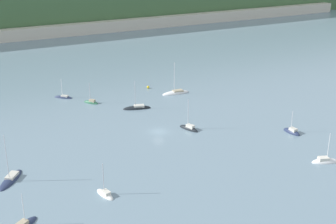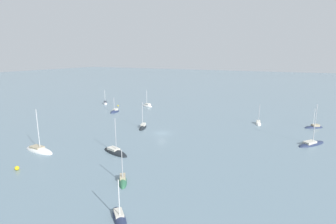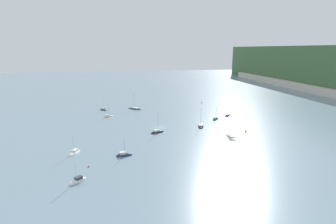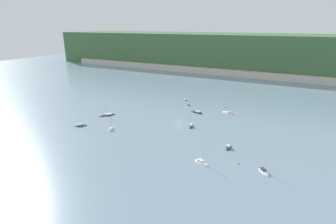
{
  "view_description": "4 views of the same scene",
  "coord_description": "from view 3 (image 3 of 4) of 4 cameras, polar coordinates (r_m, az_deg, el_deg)",
  "views": [
    {
      "loc": [
        -48.3,
        -95.59,
        45.1
      ],
      "look_at": [
        6.84,
        7.72,
        1.49
      ],
      "focal_mm": 50.0,
      "sensor_mm": 36.0,
      "label": 1
    },
    {
      "loc": [
        -33.14,
        61.84,
        21.57
      ],
      "look_at": [
        5.64,
        -15.17,
        2.55
      ],
      "focal_mm": 28.0,
      "sensor_mm": 36.0,
      "label": 2
    },
    {
      "loc": [
        107.64,
        -16.8,
        33.02
      ],
      "look_at": [
        -13.29,
        6.13,
        3.33
      ],
      "focal_mm": 28.0,
      "sensor_mm": 36.0,
      "label": 3
    },
    {
      "loc": [
        50.51,
        -107.05,
        44.96
      ],
      "look_at": [
        -7.42,
        3.17,
        3.15
      ],
      "focal_mm": 28.0,
      "sensor_mm": 36.0,
      "label": 4
    }
  ],
  "objects": [
    {
      "name": "sailboat_5",
      "position": [
        136.39,
        12.82,
        -0.76
      ],
      "size": [
        5.36,
        5.08,
        6.54
      ],
      "rotation": [
        0.0,
        0.0,
        2.4
      ],
      "color": "#232D4C",
      "rests_on": "ground_plane"
    },
    {
      "name": "sailboat_3",
      "position": [
        149.83,
        -13.86,
        0.47
      ],
      "size": [
        5.94,
        5.12,
        6.55
      ],
      "rotation": [
        0.0,
        0.0,
        0.65
      ],
      "color": "#232D4C",
      "rests_on": "ground_plane"
    },
    {
      "name": "sailboat_6",
      "position": [
        128.01,
        10.3,
        -1.56
      ],
      "size": [
        3.97,
        4.71,
        6.84
      ],
      "rotation": [
        0.0,
        0.0,
        2.2
      ],
      "color": "#2D6647",
      "rests_on": "ground_plane"
    },
    {
      "name": "sailboat_8",
      "position": [
        148.71,
        -7.19,
        0.66
      ],
      "size": [
        7.13,
        8.67,
        10.58
      ],
      "rotation": [
        0.0,
        0.0,
        4.09
      ],
      "color": "#232D4C",
      "rests_on": "ground_plane"
    },
    {
      "name": "sailboat_9",
      "position": [
        72.89,
        -19.1,
        -14.08
      ],
      "size": [
        4.7,
        4.9,
        6.86
      ],
      "rotation": [
        0.0,
        0.0,
        5.46
      ],
      "color": "silver",
      "rests_on": "ground_plane"
    },
    {
      "name": "mooring_buoy_2",
      "position": [
        166.17,
        7.33,
        2.12
      ],
      "size": [
        0.76,
        0.76,
        0.76
      ],
      "color": "yellow",
      "rests_on": "ground_plane"
    },
    {
      "name": "sailboat_2",
      "position": [
        85.41,
        -9.56,
        -9.31
      ],
      "size": [
        2.19,
        5.3,
        6.5
      ],
      "rotation": [
        0.0,
        0.0,
        1.64
      ],
      "color": "#232D4C",
      "rests_on": "ground_plane"
    },
    {
      "name": "mooring_buoy_0",
      "position": [
        111.7,
        16.58,
        -3.99
      ],
      "size": [
        0.84,
        0.84,
        0.84
      ],
      "color": "yellow",
      "rests_on": "ground_plane"
    },
    {
      "name": "ground_plane",
      "position": [
        113.84,
        -1.79,
        -3.31
      ],
      "size": [
        600.0,
        600.0,
        0.0
      ],
      "primitive_type": "plane",
      "color": "slate"
    },
    {
      "name": "sailboat_1",
      "position": [
        91.19,
        -19.71,
        -8.44
      ],
      "size": [
        6.37,
        4.24,
        7.58
      ],
      "rotation": [
        0.0,
        0.0,
        5.9
      ],
      "color": "white",
      "rests_on": "ground_plane"
    },
    {
      "name": "sailboat_7",
      "position": [
        134.53,
        -12.85,
        -0.95
      ],
      "size": [
        2.57,
        5.3,
        7.15
      ],
      "rotation": [
        0.0,
        0.0,
        1.77
      ],
      "color": "white",
      "rests_on": "ground_plane"
    },
    {
      "name": "mooring_buoy_1",
      "position": [
        80.19,
        -16.83,
        -11.15
      ],
      "size": [
        0.57,
        0.57,
        0.57
      ],
      "color": "yellow",
      "rests_on": "ground_plane"
    },
    {
      "name": "sailboat_0",
      "position": [
        103.6,
        13.53,
        -5.38
      ],
      "size": [
        9.03,
        3.34,
        10.69
      ],
      "rotation": [
        0.0,
        0.0,
        3.07
      ],
      "color": "white",
      "rests_on": "ground_plane"
    },
    {
      "name": "sailboat_10",
      "position": [
        115.68,
        7.14,
        -3.09
      ],
      "size": [
        8.26,
        4.44,
        8.97
      ],
      "rotation": [
        0.0,
        0.0,
        2.85
      ],
      "color": "black",
      "rests_on": "ground_plane"
    },
    {
      "name": "sailboat_4",
      "position": [
        106.4,
        -2.34,
        -4.46
      ],
      "size": [
        3.36,
        6.15,
        8.75
      ],
      "rotation": [
        0.0,
        0.0,
        1.89
      ],
      "color": "black",
      "rests_on": "ground_plane"
    }
  ]
}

